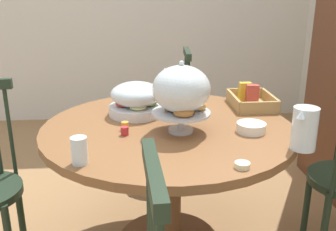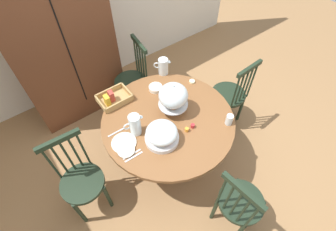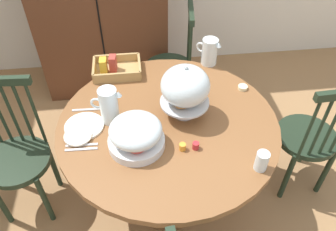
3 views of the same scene
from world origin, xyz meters
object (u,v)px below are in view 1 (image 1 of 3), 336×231
object	(u,v)px
fruit_platter_covered	(136,99)
cereal_basket	(251,100)
china_plate_small	(150,96)
drinking_glass	(79,151)
butter_dish	(242,165)
windsor_chair_facing_door	(168,119)
pastry_stand_with_dome	(181,92)
cereal_bowl	(251,128)
orange_juice_pitcher	(173,90)
dining_table	(168,161)
china_plate_large	(164,98)
milk_pitcher	(304,130)

from	to	relation	value
fruit_platter_covered	cereal_basket	size ratio (longest dim) A/B	0.95
china_plate_small	drinking_glass	xyz separation A→B (m)	(0.92, -0.31, 0.04)
butter_dish	windsor_chair_facing_door	bearing A→B (deg)	-173.54
fruit_platter_covered	pastry_stand_with_dome	bearing A→B (deg)	36.43
windsor_chair_facing_door	cereal_basket	world-z (taller)	windsor_chair_facing_door
fruit_platter_covered	drinking_glass	size ratio (longest dim) A/B	2.73
pastry_stand_with_dome	cereal_basket	world-z (taller)	pastry_stand_with_dome
pastry_stand_with_dome	cereal_bowl	xyz separation A→B (m)	(0.03, 0.33, -0.18)
pastry_stand_with_dome	cereal_basket	size ratio (longest dim) A/B	1.09
pastry_stand_with_dome	orange_juice_pitcher	distance (m)	0.43
dining_table	orange_juice_pitcher	distance (m)	0.44
cereal_basket	butter_dish	distance (m)	0.85
china_plate_small	drinking_glass	world-z (taller)	drinking_glass
cereal_bowl	butter_dish	bearing A→B (deg)	-21.16
dining_table	drinking_glass	xyz separation A→B (m)	(0.42, -0.38, 0.26)
dining_table	china_plate_large	xyz separation A→B (m)	(-0.47, 0.02, 0.21)
orange_juice_pitcher	china_plate_large	xyz separation A→B (m)	(-0.15, -0.04, -0.09)
windsor_chair_facing_door	pastry_stand_with_dome	bearing A→B (deg)	-1.47
fruit_platter_covered	china_plate_small	distance (m)	0.33
milk_pitcher	drinking_glass	bearing A→B (deg)	-85.78
pastry_stand_with_dome	milk_pitcher	distance (m)	0.56
china_plate_small	orange_juice_pitcher	bearing A→B (deg)	34.96
orange_juice_pitcher	butter_dish	distance (m)	0.85
windsor_chair_facing_door	china_plate_large	distance (m)	0.55
dining_table	orange_juice_pitcher	world-z (taller)	orange_juice_pitcher
cereal_bowl	fruit_platter_covered	bearing A→B (deg)	-120.19
pastry_stand_with_dome	fruit_platter_covered	size ratio (longest dim) A/B	1.15
cereal_basket	china_plate_large	bearing A→B (deg)	-109.48
dining_table	china_plate_small	size ratio (longest dim) A/B	8.43
pastry_stand_with_dome	cereal_basket	xyz separation A→B (m)	(-0.40, 0.46, -0.16)
dining_table	pastry_stand_with_dome	bearing A→B (deg)	28.32
dining_table	china_plate_small	distance (m)	0.55
cereal_bowl	butter_dish	size ratio (longest dim) A/B	2.33
windsor_chair_facing_door	butter_dish	distance (m)	1.47
china_plate_large	drinking_glass	xyz separation A→B (m)	(0.89, -0.40, 0.05)
butter_dish	pastry_stand_with_dome	bearing A→B (deg)	-154.99
butter_dish	dining_table	bearing A→B (deg)	-154.31
orange_juice_pitcher	butter_dish	world-z (taller)	orange_juice_pitcher
dining_table	cereal_basket	world-z (taller)	cereal_basket
drinking_glass	fruit_platter_covered	bearing A→B (deg)	159.62
dining_table	butter_dish	world-z (taller)	butter_dish
china_plate_small	dining_table	bearing A→B (deg)	7.98
milk_pitcher	butter_dish	size ratio (longest dim) A/B	3.09
cereal_bowl	china_plate_large	bearing A→B (deg)	-148.35
drinking_glass	pastry_stand_with_dome	bearing A→B (deg)	125.98
cereal_basket	dining_table	bearing A→B (deg)	-59.99
dining_table	cereal_basket	xyz separation A→B (m)	(-0.30, 0.51, 0.23)
fruit_platter_covered	cereal_bowl	distance (m)	0.63
cereal_basket	butter_dish	world-z (taller)	cereal_basket
milk_pitcher	cereal_basket	size ratio (longest dim) A/B	0.59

